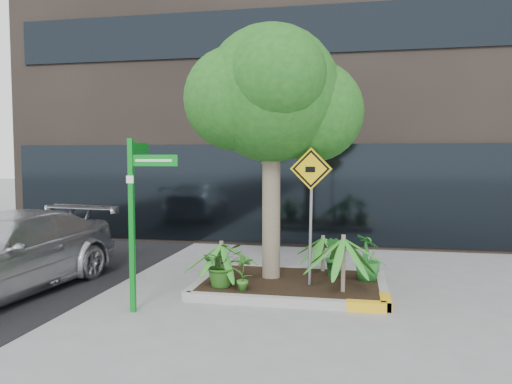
% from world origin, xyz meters
% --- Properties ---
extents(ground, '(80.00, 80.00, 0.00)m').
position_xyz_m(ground, '(0.00, 0.00, 0.00)').
color(ground, gray).
rests_on(ground, ground).
extents(building, '(18.00, 8.00, 15.00)m').
position_xyz_m(building, '(0.50, 8.50, 7.50)').
color(building, '#2D2621').
rests_on(building, ground).
extents(planter, '(3.35, 2.36, 0.15)m').
position_xyz_m(planter, '(0.23, 0.27, 0.10)').
color(planter, '#9E9E99').
rests_on(planter, ground).
extents(tree, '(3.20, 2.83, 4.79)m').
position_xyz_m(tree, '(-0.20, 0.51, 3.50)').
color(tree, gray).
rests_on(tree, ground).
extents(palm_front, '(1.06, 1.06, 1.18)m').
position_xyz_m(palm_front, '(1.13, -0.27, 1.03)').
color(palm_front, gray).
rests_on(palm_front, ground).
extents(palm_left, '(0.84, 0.84, 0.94)m').
position_xyz_m(palm_left, '(-0.97, -0.14, 0.85)').
color(palm_left, gray).
rests_on(palm_left, ground).
extents(palm_back, '(0.78, 0.78, 0.87)m').
position_xyz_m(palm_back, '(0.71, 1.18, 0.80)').
color(palm_back, gray).
rests_on(palm_back, ground).
extents(parked_car, '(2.48, 4.99, 1.39)m').
position_xyz_m(parked_car, '(-4.66, -1.04, 0.70)').
color(parked_car, silver).
rests_on(parked_car, ground).
extents(shrub_a, '(0.92, 0.92, 0.77)m').
position_xyz_m(shrub_a, '(-0.90, -0.33, 0.54)').
color(shrub_a, '#255618').
rests_on(shrub_a, planter).
extents(shrub_b, '(0.64, 0.64, 0.83)m').
position_xyz_m(shrub_b, '(1.54, 0.58, 0.56)').
color(shrub_b, '#206C24').
rests_on(shrub_b, planter).
extents(shrub_c, '(0.38, 0.38, 0.62)m').
position_xyz_m(shrub_c, '(-0.49, -0.55, 0.46)').
color(shrub_c, '#357624').
rests_on(shrub_c, planter).
extents(shrub_d, '(0.57, 0.57, 0.74)m').
position_xyz_m(shrub_d, '(0.96, 0.79, 0.52)').
color(shrub_d, '#1B5F20').
rests_on(shrub_d, planter).
extents(street_sign_post, '(0.78, 0.77, 2.64)m').
position_xyz_m(street_sign_post, '(-1.95, -1.45, 1.63)').
color(street_sign_post, '#0C861F').
rests_on(street_sign_post, ground).
extents(cattle_sign, '(0.73, 0.22, 2.38)m').
position_xyz_m(cattle_sign, '(0.56, 0.12, 1.76)').
color(cattle_sign, slate).
rests_on(cattle_sign, ground).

